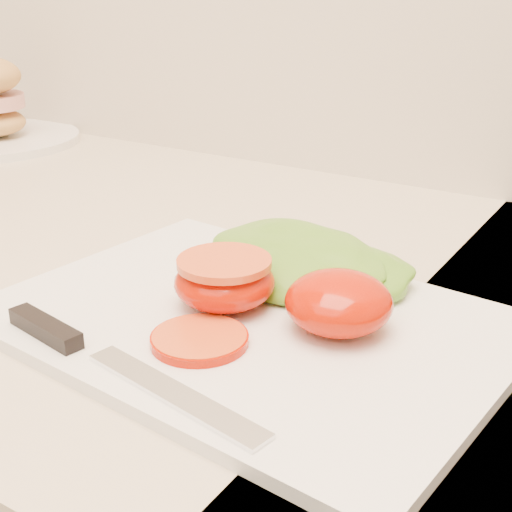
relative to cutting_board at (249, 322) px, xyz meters
The scene contains 7 objects.
cutting_board is the anchor object (origin of this frame).
tomato_half_dome 0.07m from the cutting_board, 14.07° to the left, with size 0.08×0.08×0.04m, color #C41600.
tomato_half_cut 0.04m from the cutting_board, 168.56° to the left, with size 0.08×0.08×0.04m.
tomato_slice_0 0.06m from the cutting_board, 96.32° to the right, with size 0.07×0.07×0.01m, color #E15522.
lettuce_leaf_0 0.08m from the cutting_board, 95.72° to the left, with size 0.17×0.11×0.03m, color olive.
lettuce_leaf_1 0.09m from the cutting_board, 63.85° to the left, with size 0.12×0.08×0.03m, color olive.
knife 0.12m from the cutting_board, 117.81° to the right, with size 0.24×0.05×0.01m.
Camera 1 is at (0.34, 1.17, 1.18)m, focal length 50.00 mm.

